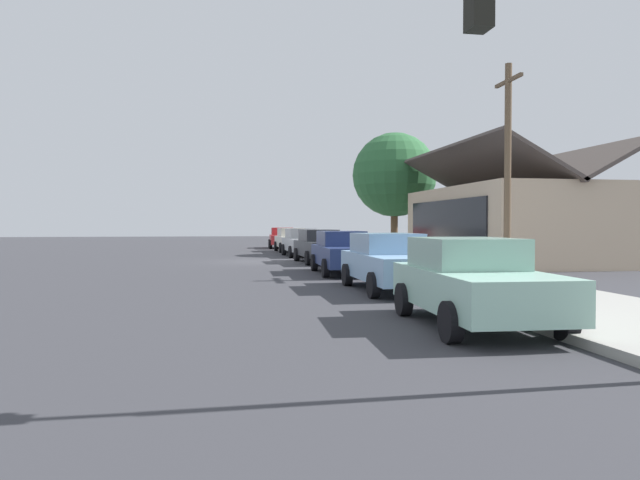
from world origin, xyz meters
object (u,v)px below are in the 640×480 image
object	(u,v)px
car_cherry	(282,238)
car_charcoal	(320,246)
car_navy	(343,252)
fire_hydrant_red	(329,248)
car_ivory	(292,240)
car_silver	(302,242)
traffic_light_main	(605,79)
shade_tree	(394,175)
utility_pole_wooden	(508,165)
car_seafoam	(472,281)
car_skyblue	(390,261)

from	to	relation	value
car_cherry	car_charcoal	xyz separation A→B (m)	(17.01, 0.04, 0.00)
car_cherry	car_navy	size ratio (longest dim) A/B	0.95
car_cherry	fire_hydrant_red	xyz separation A→B (m)	(12.45, 1.37, -0.32)
car_ivory	car_silver	world-z (taller)	same
car_ivory	traffic_light_main	bearing A→B (deg)	-2.06
shade_tree	fire_hydrant_red	world-z (taller)	shade_tree
car_cherry	utility_pole_wooden	bearing A→B (deg)	15.24
car_cherry	shade_tree	xyz separation A→B (m)	(10.16, 5.88, 4.06)
car_ivory	fire_hydrant_red	bearing A→B (deg)	9.74
car_silver	car_seafoam	size ratio (longest dim) A/B	1.03
car_navy	traffic_light_main	distance (m)	15.21
car_cherry	car_silver	bearing A→B (deg)	2.88
car_cherry	car_seafoam	world-z (taller)	same
car_seafoam	car_silver	bearing A→B (deg)	-177.49
shade_tree	fire_hydrant_red	bearing A→B (deg)	-63.02
car_ivory	fire_hydrant_red	xyz separation A→B (m)	(6.70, 1.33, -0.32)
traffic_light_main	car_navy	bearing A→B (deg)	179.41
car_silver	car_seafoam	distance (m)	22.81
car_cherry	car_silver	size ratio (longest dim) A/B	1.00
car_ivory	car_skyblue	distance (m)	22.84
car_silver	fire_hydrant_red	bearing A→B (deg)	50.81
fire_hydrant_red	car_navy	bearing A→B (deg)	-8.09
car_silver	car_skyblue	xyz separation A→B (m)	(17.24, 0.09, 0.00)
car_seafoam	traffic_light_main	xyz separation A→B (m)	(3.85, -0.19, 2.68)
shade_tree	fire_hydrant_red	distance (m)	6.69
utility_pole_wooden	car_cherry	bearing A→B (deg)	-167.95
car_skyblue	traffic_light_main	distance (m)	9.80
shade_tree	traffic_light_main	bearing A→B (deg)	-12.48
car_ivory	car_skyblue	size ratio (longest dim) A/B	0.94
car_seafoam	utility_pole_wooden	xyz separation A→B (m)	(-8.99, 5.47, 3.11)
car_silver	car_seafoam	world-z (taller)	same
car_ivory	utility_pole_wooden	xyz separation A→B (m)	(19.43, 5.33, 3.11)
car_silver	utility_pole_wooden	xyz separation A→B (m)	(13.82, 5.43, 3.11)
car_navy	utility_pole_wooden	size ratio (longest dim) A/B	0.64
car_skyblue	car_seafoam	size ratio (longest dim) A/B	1.09
car_silver	car_navy	world-z (taller)	same
car_cherry	car_charcoal	world-z (taller)	same
car_charcoal	car_ivory	bearing A→B (deg)	177.68
car_ivory	traffic_light_main	size ratio (longest dim) A/B	0.87
traffic_light_main	shade_tree	bearing A→B (deg)	167.52
fire_hydrant_red	car_charcoal	bearing A→B (deg)	-16.26
car_cherry	utility_pole_wooden	size ratio (longest dim) A/B	0.61
shade_tree	utility_pole_wooden	size ratio (longest dim) A/B	1.00
car_navy	traffic_light_main	bearing A→B (deg)	0.85
car_silver	car_navy	bearing A→B (deg)	-2.20
car_charcoal	car_seafoam	size ratio (longest dim) A/B	1.12
utility_pole_wooden	fire_hydrant_red	xyz separation A→B (m)	(-12.73, -4.00, -3.43)
car_ivory	car_charcoal	distance (m)	11.26
car_seafoam	fire_hydrant_red	xyz separation A→B (m)	(-21.72, 1.47, -0.32)
car_seafoam	car_ivory	bearing A→B (deg)	-177.69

